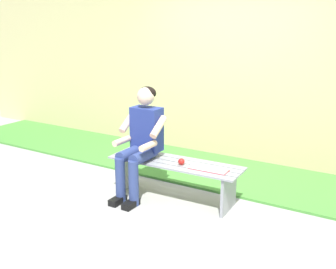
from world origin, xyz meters
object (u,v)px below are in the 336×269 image
object	(u,v)px
bench_near	(175,171)
person_seated	(141,138)
apple	(181,162)
book_open	(209,169)

from	to	relation	value
bench_near	person_seated	bearing A→B (deg)	14.51
apple	bench_near	bearing A→B (deg)	-23.77
person_seated	apple	distance (m)	0.54
bench_near	apple	distance (m)	0.19
book_open	bench_near	bearing A→B (deg)	-6.48
apple	book_open	bearing A→B (deg)	-177.54
apple	book_open	size ratio (longest dim) A/B	0.17
person_seated	book_open	bearing A→B (deg)	-175.37
bench_near	person_seated	distance (m)	0.53
bench_near	apple	xyz separation A→B (m)	(-0.11, 0.05, 0.15)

